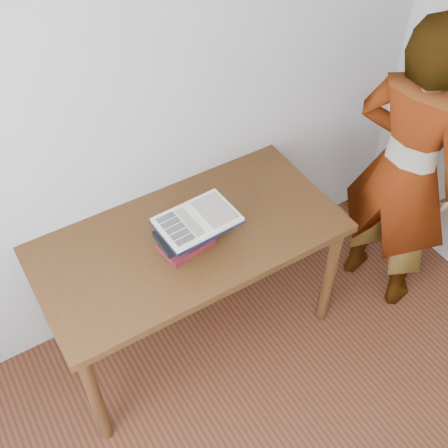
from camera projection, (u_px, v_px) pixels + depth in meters
room_shell at (404, 411)px, 1.20m from camera, size 3.54×3.54×2.62m
desk at (190, 249)px, 2.75m from camera, size 1.48×0.74×0.79m
book_stack at (186, 236)px, 2.60m from camera, size 0.27×0.19×0.12m
open_book at (197, 220)px, 2.57m from camera, size 0.38×0.27×0.03m
reader at (404, 173)px, 2.88m from camera, size 0.55×0.71×1.74m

